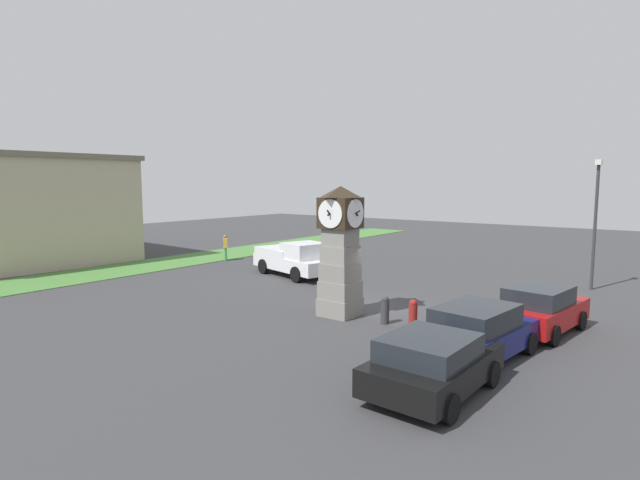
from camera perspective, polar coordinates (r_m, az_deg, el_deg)
name	(u,v)px	position (r m, az deg, el deg)	size (l,w,h in m)	color
ground_plane	(375,309)	(19.95, 6.28, -7.79)	(87.41, 87.41, 0.00)	#38383A
clock_tower	(340,251)	(18.42, 2.34, -1.21)	(1.67, 1.64, 4.81)	gray
bollard_near_tower	(500,330)	(16.34, 19.91, -9.60)	(0.32, 0.32, 0.98)	maroon
bollard_mid_row	(462,323)	(16.81, 15.97, -9.13)	(0.29, 0.29, 0.91)	#333338
bollard_far_row	(413,314)	(17.23, 10.58, -8.37)	(0.29, 0.29, 1.04)	maroon
bollard_end_row	(385,310)	(17.81, 7.44, -7.89)	(0.29, 0.29, 1.00)	#333338
car_navy_sedan	(433,363)	(12.28, 12.75, -13.57)	(3.92, 2.20, 1.43)	black
car_near_tower	(479,332)	(14.84, 17.71, -9.96)	(4.47, 2.37, 1.56)	navy
car_by_building	(541,309)	(18.13, 23.90, -7.22)	(4.07, 2.33, 1.56)	#A51111
pickup_truck	(295,259)	(26.54, -2.89, -2.13)	(3.30, 5.52, 1.85)	silver
pedestrian_crossing_lot	(225,246)	(32.27, -10.76, -0.67)	(0.44, 0.46, 1.65)	#338C4C
street_lamp_near_road	(596,215)	(26.05, 28.98, 2.53)	(0.50, 0.24, 5.98)	#333338
warehouse_blue_far	(3,209)	(36.66, -32.51, 3.00)	(13.08, 12.95, 6.61)	#B7A88E
grass_verge_far	(185,260)	(33.02, -15.20, -2.23)	(52.45, 4.27, 0.04)	#477A38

